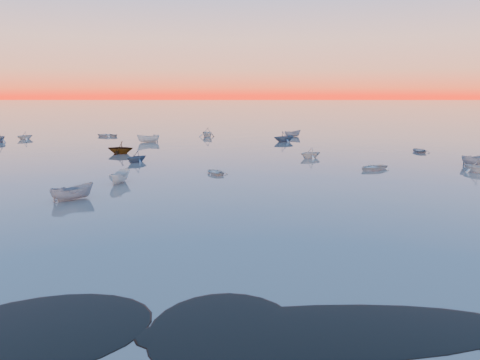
# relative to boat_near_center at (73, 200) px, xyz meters

# --- Properties ---
(ground) EXTENTS (600.00, 600.00, 0.00)m
(ground) POSITION_rel_boat_near_center_xyz_m (14.63, 75.68, 0.00)
(ground) COLOR #645A53
(ground) RESTS_ON ground
(mud_lobes) EXTENTS (140.00, 6.00, 0.07)m
(mud_lobes) POSITION_rel_boat_near_center_xyz_m (14.63, -25.32, 0.01)
(mud_lobes) COLOR black
(mud_lobes) RESTS_ON ground
(moored_fleet) EXTENTS (124.00, 58.00, 1.20)m
(moored_fleet) POSITION_rel_boat_near_center_xyz_m (14.63, 28.68, 0.00)
(moored_fleet) COLOR silver
(moored_fleet) RESTS_ON ground
(boat_near_center) EXTENTS (3.85, 4.22, 1.40)m
(boat_near_center) POSITION_rel_boat_near_center_xyz_m (0.00, 0.00, 0.00)
(boat_near_center) COLOR gray
(boat_near_center) RESTS_ON ground
(boat_near_right) EXTENTS (3.76, 3.00, 1.20)m
(boat_near_right) POSITION_rel_boat_near_center_xyz_m (44.31, 14.59, 0.00)
(boat_near_right) COLOR silver
(boat_near_right) RESTS_ON ground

